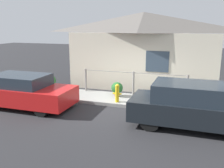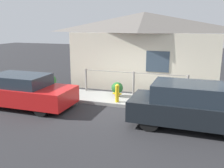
# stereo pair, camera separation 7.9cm
# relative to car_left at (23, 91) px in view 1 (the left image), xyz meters

# --- Properties ---
(ground_plane) EXTENTS (60.00, 60.00, 0.00)m
(ground_plane) POSITION_rel_car_left_xyz_m (4.00, 1.15, -0.68)
(ground_plane) COLOR #262628
(sidewalk) EXTENTS (24.00, 1.73, 0.14)m
(sidewalk) POSITION_rel_car_left_xyz_m (4.00, 2.02, -0.61)
(sidewalk) COLOR gray
(sidewalk) RESTS_ON ground_plane
(house) EXTENTS (7.87, 2.23, 3.97)m
(house) POSITION_rel_car_left_xyz_m (4.01, 4.62, 2.52)
(house) COLOR beige
(house) RESTS_ON ground_plane
(fence) EXTENTS (4.90, 0.10, 1.10)m
(fence) POSITION_rel_car_left_xyz_m (4.00, 2.73, 0.07)
(fence) COLOR gray
(fence) RESTS_ON sidewalk
(car_left) EXTENTS (4.20, 1.73, 1.36)m
(car_left) POSITION_rel_car_left_xyz_m (0.00, 0.00, 0.00)
(car_left) COLOR red
(car_left) RESTS_ON ground_plane
(car_right) EXTENTS (4.03, 1.80, 1.49)m
(car_right) POSITION_rel_car_left_xyz_m (6.60, 0.00, 0.06)
(car_right) COLOR black
(car_right) RESTS_ON ground_plane
(fire_hydrant) EXTENTS (0.38, 0.17, 0.78)m
(fire_hydrant) POSITION_rel_car_left_xyz_m (3.63, 1.42, -0.13)
(fire_hydrant) COLOR yellow
(fire_hydrant) RESTS_ON sidewalk
(potted_plant_near_hydrant) EXTENTS (0.53, 0.53, 0.66)m
(potted_plant_near_hydrant) POSITION_rel_car_left_xyz_m (3.36, 2.25, -0.16)
(potted_plant_near_hydrant) COLOR #9E5638
(potted_plant_near_hydrant) RESTS_ON sidewalk
(potted_plant_by_fence) EXTENTS (0.59, 0.59, 0.73)m
(potted_plant_by_fence) POSITION_rel_car_left_xyz_m (-0.25, 2.45, -0.12)
(potted_plant_by_fence) COLOR #9E5638
(potted_plant_by_fence) RESTS_ON sidewalk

